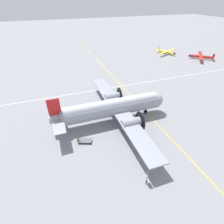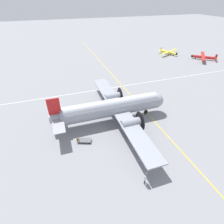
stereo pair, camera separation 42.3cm
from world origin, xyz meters
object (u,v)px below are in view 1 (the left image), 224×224
light_aircraft_distant (167,52)px  light_aircraft_taxiing (201,56)px  airliner_main (114,107)px  baggage_cart (85,141)px  crew_foreground (147,176)px  suitcase_near_door (78,140)px  suitcase_upright_spare (80,141)px

light_aircraft_distant → light_aircraft_taxiing: (8.69, 7.33, 0.05)m
airliner_main → light_aircraft_distant: (-30.55, 31.61, -1.75)m
baggage_cart → crew_foreground: bearing=-38.3°
airliner_main → suitcase_near_door: (3.21, -6.95, -2.24)m
suitcase_near_door → light_aircraft_taxiing: 52.30m
suitcase_upright_spare → light_aircraft_taxiing: bearing=119.0°
light_aircraft_distant → suitcase_near_door: bearing=-72.4°
light_aircraft_taxiing → suitcase_upright_spare: bearing=69.1°
crew_foreground → suitcase_near_door: bearing=-106.4°
light_aircraft_distant → light_aircraft_taxiing: light_aircraft_taxiing is taller
crew_foreground → baggage_cart: (-8.96, -5.16, -0.83)m
light_aircraft_distant → light_aircraft_taxiing: 11.37m
suitcase_upright_spare → baggage_cart: (0.20, 0.73, 0.03)m
baggage_cart → light_aircraft_taxiing: bearing=51.3°
suitcase_upright_spare → light_aircraft_distant: size_ratio=0.06×
light_aircraft_distant → crew_foreground: bearing=-60.6°
airliner_main → suitcase_upright_spare: airliner_main is taller
baggage_cart → light_aircraft_taxiing: (-25.52, 44.95, 0.56)m
airliner_main → light_aircraft_taxiing: bearing=29.9°
airliner_main → light_aircraft_distant: 43.99m
suitcase_upright_spare → light_aircraft_taxiing: light_aircraft_taxiing is taller
suitcase_near_door → baggage_cart: size_ratio=0.29×
suitcase_near_door → suitcase_upright_spare: suitcase_near_door is taller
crew_foreground → baggage_cart: size_ratio=0.79×
suitcase_near_door → baggage_cart: suitcase_near_door is taller
suitcase_near_door → crew_foreground: bearing=33.0°
crew_foreground → light_aircraft_taxiing: light_aircraft_taxiing is taller
airliner_main → baggage_cart: 7.39m
airliner_main → baggage_cart: airliner_main is taller
light_aircraft_taxiing → crew_foreground: bearing=81.0°
suitcase_near_door → light_aircraft_taxiing: bearing=118.7°
airliner_main → crew_foreground: bearing=-93.2°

